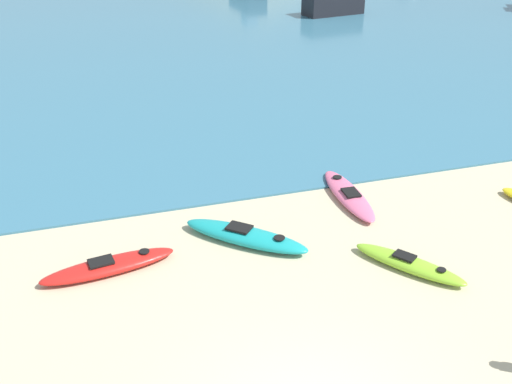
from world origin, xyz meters
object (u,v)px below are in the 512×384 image
Objects in this scene: kayak_on_sand_3 at (109,266)px; kayak_on_sand_4 at (409,264)px; kayak_on_sand_0 at (245,236)px; kayak_on_sand_1 at (348,195)px; moored_boat_2 at (333,4)px.

kayak_on_sand_3 reaches higher than kayak_on_sand_4.
kayak_on_sand_3 is 1.25× the size of kayak_on_sand_4.
kayak_on_sand_0 is 3.29m from kayak_on_sand_3.
kayak_on_sand_4 is (3.21, -2.19, -0.03)m from kayak_on_sand_0.
kayak_on_sand_3 is at bearing -166.79° from kayak_on_sand_1.
kayak_on_sand_1 is 25.45m from moored_boat_2.
kayak_on_sand_3 reaches higher than kayak_on_sand_1.
kayak_on_sand_4 reaches higher than kayak_on_sand_1.
kayak_on_sand_3 is at bearing 163.52° from kayak_on_sand_4.
moored_boat_2 is (13.16, 24.76, 0.53)m from kayak_on_sand_0.
kayak_on_sand_4 is 0.61× the size of moored_boat_2.
kayak_on_sand_1 is 6.79m from kayak_on_sand_3.
kayak_on_sand_0 reaches higher than kayak_on_sand_4.
kayak_on_sand_0 is at bearing 4.67° from kayak_on_sand_3.
kayak_on_sand_4 is (-0.12, -3.47, 0.01)m from kayak_on_sand_1.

